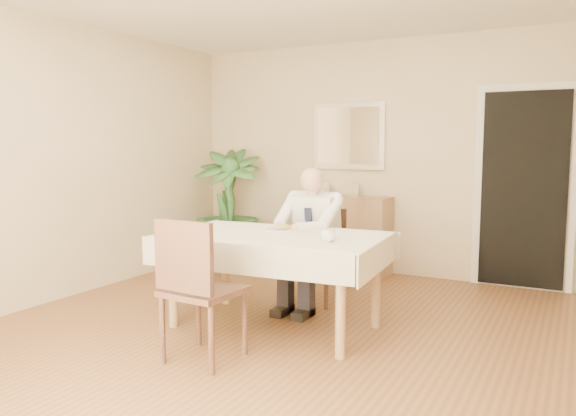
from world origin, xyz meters
The scene contains 17 objects.
room centered at (0.00, 0.00, 1.30)m, with size 5.00×5.02×2.60m.
doorway centered at (1.55, 2.46, 1.00)m, with size 0.96×0.07×2.10m.
mirror centered at (-0.33, 2.47, 1.55)m, with size 0.86×0.04×0.76m.
dining_table centered at (-0.06, 0.23, 0.67)m, with size 1.78×1.13×0.75m.
chair_far centered at (-0.06, 1.11, 0.48)m, with size 0.45×0.46×0.86m.
chair_near centered at (-0.15, -0.67, 0.55)m, with size 0.49×0.49×0.98m.
seated_man centered at (-0.06, 0.83, 0.69)m, with size 0.48×0.72×1.24m.
plate centered at (-0.09, 0.41, 0.76)m, with size 0.26×0.26×0.02m, color white.
food centered at (-0.09, 0.41, 0.78)m, with size 0.14×0.14×0.06m, color olive.
knife centered at (-0.05, 0.35, 0.78)m, with size 0.01×0.01×0.13m, color silver.
fork centered at (-0.13, 0.35, 0.78)m, with size 0.01×0.01×0.13m, color silver.
coffee_mug centered at (0.45, 0.11, 0.80)m, with size 0.11×0.11×0.09m, color white.
sideboard centered at (-0.33, 2.32, 0.44)m, with size 1.09×0.37×0.87m, color #A87C4E.
photo_frame_left centered at (-0.85, 2.40, 0.94)m, with size 0.10×0.02×0.14m, color silver.
photo_frame_center centered at (-0.58, 2.39, 0.94)m, with size 0.10×0.02×0.14m, color silver.
photo_frame_right centered at (-0.22, 2.41, 0.94)m, with size 0.10×0.02×0.14m, color silver.
potted_palm centered at (-1.67, 1.98, 0.70)m, with size 0.78×0.78×1.40m, color #295325.
Camera 1 is at (2.06, -3.57, 1.45)m, focal length 35.00 mm.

